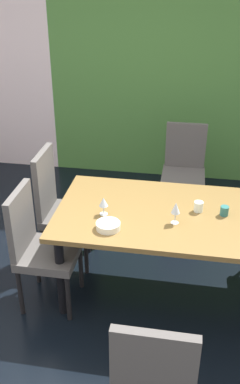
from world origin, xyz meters
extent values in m
cube|color=black|center=(0.00, 0.00, -0.01)|extent=(5.63, 5.29, 0.02)
cube|color=#4A8039|center=(0.95, 2.59, 1.35)|extent=(3.72, 0.10, 2.71)
cube|color=olive|center=(0.72, 0.37, 0.73)|extent=(1.80, 1.00, 0.04)
cylinder|color=black|center=(-0.08, 0.77, 0.35)|extent=(0.07, 0.07, 0.71)
cylinder|color=black|center=(-0.08, -0.04, 0.35)|extent=(0.07, 0.07, 0.71)
cube|color=#56524F|center=(-0.20, 0.08, 0.46)|extent=(0.44, 0.44, 0.07)
cube|color=#56524F|center=(-0.40, 0.08, 0.72)|extent=(0.05, 0.42, 0.53)
cylinder|color=black|center=(-0.01, 0.27, 0.21)|extent=(0.04, 0.04, 0.42)
cylinder|color=black|center=(-0.01, -0.11, 0.21)|extent=(0.04, 0.04, 0.42)
cylinder|color=black|center=(-0.39, 0.27, 0.21)|extent=(0.04, 0.04, 0.42)
cylinder|color=black|center=(-0.39, -0.11, 0.21)|extent=(0.04, 0.04, 0.42)
cube|color=#56524F|center=(0.70, -0.85, 0.46)|extent=(0.44, 0.44, 0.07)
cube|color=#56524F|center=(0.70, -1.05, 0.71)|extent=(0.42, 0.05, 0.51)
cylinder|color=black|center=(0.51, -0.66, 0.21)|extent=(0.04, 0.04, 0.42)
cylinder|color=black|center=(0.89, -0.66, 0.21)|extent=(0.04, 0.04, 0.42)
cube|color=#56524F|center=(0.76, 1.59, 0.46)|extent=(0.44, 0.44, 0.07)
cube|color=#56524F|center=(0.76, 1.79, 0.71)|extent=(0.42, 0.05, 0.52)
cylinder|color=black|center=(0.95, 1.40, 0.21)|extent=(0.04, 0.04, 0.42)
cylinder|color=black|center=(0.57, 1.40, 0.21)|extent=(0.04, 0.04, 0.42)
cylinder|color=black|center=(0.95, 1.78, 0.21)|extent=(0.04, 0.04, 0.42)
cylinder|color=black|center=(0.57, 1.78, 0.21)|extent=(0.04, 0.04, 0.42)
cube|color=#56524F|center=(-0.20, 0.65, 0.46)|extent=(0.44, 0.44, 0.07)
cube|color=#56524F|center=(-0.40, 0.65, 0.75)|extent=(0.05, 0.42, 0.60)
cylinder|color=black|center=(-0.01, 0.84, 0.21)|extent=(0.04, 0.04, 0.42)
cylinder|color=black|center=(-0.01, 0.46, 0.21)|extent=(0.04, 0.04, 0.42)
cylinder|color=black|center=(-0.39, 0.84, 0.21)|extent=(0.04, 0.04, 0.42)
cylinder|color=black|center=(-0.39, 0.46, 0.21)|extent=(0.04, 0.04, 0.42)
cylinder|color=silver|center=(0.19, 0.26, 0.75)|extent=(0.06, 0.06, 0.00)
cylinder|color=silver|center=(0.19, 0.26, 0.79)|extent=(0.01, 0.01, 0.07)
cone|color=silver|center=(0.19, 0.26, 0.86)|extent=(0.07, 0.07, 0.07)
cylinder|color=silver|center=(0.73, 0.23, 0.75)|extent=(0.06, 0.06, 0.00)
cylinder|color=silver|center=(0.73, 0.23, 0.79)|extent=(0.01, 0.01, 0.08)
cone|color=silver|center=(0.73, 0.23, 0.88)|extent=(0.07, 0.07, 0.09)
cylinder|color=white|center=(0.27, 0.07, 0.77)|extent=(0.18, 0.18, 0.05)
cylinder|color=#2C6C69|center=(1.09, 0.40, 0.79)|extent=(0.06, 0.06, 0.07)
cylinder|color=white|center=(0.90, 0.43, 0.79)|extent=(0.07, 0.07, 0.08)
camera|label=1|loc=(0.78, -2.44, 2.45)|focal=40.00mm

